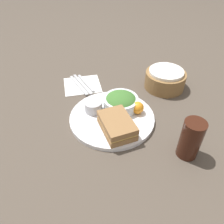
{
  "coord_description": "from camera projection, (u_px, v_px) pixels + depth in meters",
  "views": [
    {
      "loc": [
        0.59,
        -0.13,
        0.55
      ],
      "look_at": [
        0.0,
        0.0,
        0.04
      ],
      "focal_mm": 35.0,
      "sensor_mm": 36.0,
      "label": 1
    }
  ],
  "objects": [
    {
      "name": "sandwich",
      "position": [
        118.0,
        125.0,
        0.74
      ],
      "size": [
        0.15,
        0.12,
        0.05
      ],
      "color": "olive",
      "rests_on": "plate"
    },
    {
      "name": "spoon",
      "position": [
        86.0,
        83.0,
        1.0
      ],
      "size": [
        0.15,
        0.06,
        0.01
      ],
      "primitive_type": "cube",
      "rotation": [
        0.0,
        0.0,
        3.46
      ],
      "color": "#B2B2B7",
      "rests_on": "napkin"
    },
    {
      "name": "napkin",
      "position": [
        82.0,
        85.0,
        0.99
      ],
      "size": [
        0.15,
        0.16,
        0.0
      ],
      "primitive_type": "cube",
      "color": "white",
      "rests_on": "ground_plane"
    },
    {
      "name": "knife",
      "position": [
        82.0,
        84.0,
        0.99
      ],
      "size": [
        0.18,
        0.07,
        0.01
      ],
      "primitive_type": "cube",
      "rotation": [
        0.0,
        0.0,
        3.46
      ],
      "color": "#B2B2B7",
      "rests_on": "napkin"
    },
    {
      "name": "bread_basket",
      "position": [
        165.0,
        79.0,
        0.96
      ],
      "size": [
        0.17,
        0.17,
        0.08
      ],
      "color": "olive",
      "rests_on": "ground_plane"
    },
    {
      "name": "orange_wedge",
      "position": [
        138.0,
        108.0,
        0.81
      ],
      "size": [
        0.05,
        0.05,
        0.05
      ],
      "primitive_type": "sphere",
      "color": "orange",
      "rests_on": "plate"
    },
    {
      "name": "ground_plane",
      "position": [
        112.0,
        119.0,
        0.82
      ],
      "size": [
        4.0,
        4.0,
        0.0
      ],
      "primitive_type": "plane",
      "color": "#4C4238"
    },
    {
      "name": "salad_bowl",
      "position": [
        121.0,
        102.0,
        0.83
      ],
      "size": [
        0.13,
        0.13,
        0.06
      ],
      "color": "white",
      "rests_on": "plate"
    },
    {
      "name": "plate",
      "position": [
        112.0,
        118.0,
        0.81
      ],
      "size": [
        0.31,
        0.31,
        0.02
      ],
      "primitive_type": "cylinder",
      "color": "silver",
      "rests_on": "ground_plane"
    },
    {
      "name": "dressing_cup",
      "position": [
        93.0,
        106.0,
        0.82
      ],
      "size": [
        0.07,
        0.07,
        0.04
      ],
      "primitive_type": "cylinder",
      "color": "#B7B7BC",
      "rests_on": "plate"
    },
    {
      "name": "drink_glass",
      "position": [
        191.0,
        139.0,
        0.65
      ],
      "size": [
        0.07,
        0.07,
        0.13
      ],
      "primitive_type": "cylinder",
      "color": "#38190F",
      "rests_on": "ground_plane"
    },
    {
      "name": "fork",
      "position": [
        79.0,
        85.0,
        0.98
      ],
      "size": [
        0.17,
        0.07,
        0.01
      ],
      "primitive_type": "cube",
      "rotation": [
        0.0,
        0.0,
        3.46
      ],
      "color": "#B2B2B7",
      "rests_on": "napkin"
    }
  ]
}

